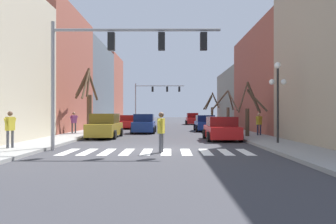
# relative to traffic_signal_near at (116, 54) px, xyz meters

# --- Properties ---
(ground_plane) EXTENTS (240.00, 240.00, 0.00)m
(ground_plane) POSITION_rel_traffic_signal_near_xyz_m (1.93, 0.37, -4.61)
(ground_plane) COLOR #38383D
(sidewalk_left) EXTENTS (2.61, 90.00, 0.15)m
(sidewalk_left) POSITION_rel_traffic_signal_near_xyz_m (-4.59, 0.37, -4.53)
(sidewalk_left) COLOR gray
(sidewalk_left) RESTS_ON ground_plane
(sidewalk_right) EXTENTS (2.61, 90.00, 0.15)m
(sidewalk_right) POSITION_rel_traffic_signal_near_xyz_m (8.45, 0.37, -4.53)
(sidewalk_right) COLOR gray
(sidewalk_right) RESTS_ON ground_plane
(building_row_left) EXTENTS (6.00, 48.87, 11.12)m
(building_row_left) POSITION_rel_traffic_signal_near_xyz_m (-8.90, 19.48, 0.65)
(building_row_left) COLOR #BCB299
(building_row_left) RESTS_ON ground_plane
(building_row_right) EXTENTS (6.00, 40.29, 12.25)m
(building_row_right) POSITION_rel_traffic_signal_near_xyz_m (12.75, 12.24, 0.38)
(building_row_right) COLOR tan
(building_row_right) RESTS_ON ground_plane
(crosswalk_stripes) EXTENTS (8.55, 2.60, 0.01)m
(crosswalk_stripes) POSITION_rel_traffic_signal_near_xyz_m (1.93, -0.58, -4.61)
(crosswalk_stripes) COLOR white
(crosswalk_stripes) RESTS_ON ground_plane
(traffic_signal_near) EXTENTS (8.06, 0.28, 6.14)m
(traffic_signal_near) POSITION_rel_traffic_signal_near_xyz_m (0.00, 0.00, 0.00)
(traffic_signal_near) COLOR gray
(traffic_signal_near) RESTS_ON ground_plane
(traffic_signal_far) EXTENTS (7.95, 0.28, 6.58)m
(traffic_signal_far) POSITION_rel_traffic_signal_near_xyz_m (-0.12, 37.32, 0.32)
(traffic_signal_far) COLOR gray
(traffic_signal_far) RESTS_ON ground_plane
(street_lamp_right_corner) EXTENTS (0.95, 0.36, 4.43)m
(street_lamp_right_corner) POSITION_rel_traffic_signal_near_xyz_m (8.47, 2.48, -1.33)
(street_lamp_right_corner) COLOR black
(street_lamp_right_corner) RESTS_ON sidewalk_right
(car_parked_right_near) EXTENTS (2.04, 4.37, 1.54)m
(car_parked_right_near) POSITION_rel_traffic_signal_near_xyz_m (-2.15, 21.49, -3.88)
(car_parked_right_near) COLOR red
(car_parked_right_near) RESTS_ON ground_plane
(car_at_intersection) EXTENTS (2.07, 4.29, 1.69)m
(car_at_intersection) POSITION_rel_traffic_signal_near_xyz_m (0.23, 13.53, -3.82)
(car_at_intersection) COLOR navy
(car_at_intersection) RESTS_ON ground_plane
(car_driving_toward_lane) EXTENTS (2.05, 4.39, 1.56)m
(car_driving_toward_lane) POSITION_rel_traffic_signal_near_xyz_m (5.99, 16.58, -3.87)
(car_driving_toward_lane) COLOR navy
(car_driving_toward_lane) RESTS_ON ground_plane
(car_parked_right_far) EXTENTS (2.09, 4.87, 1.74)m
(car_parked_right_far) POSITION_rel_traffic_signal_near_xyz_m (-2.12, 7.93, -3.80)
(car_parked_right_far) COLOR #A38423
(car_parked_right_far) RESTS_ON ground_plane
(car_parked_right_mid) EXTENTS (2.19, 4.23, 1.54)m
(car_parked_right_mid) POSITION_rel_traffic_signal_near_xyz_m (5.93, 5.93, -3.88)
(car_parked_right_mid) COLOR red
(car_parked_right_mid) RESTS_ON ground_plane
(car_parked_left_mid) EXTENTS (2.05, 4.89, 1.78)m
(car_parked_left_mid) POSITION_rel_traffic_signal_near_xyz_m (5.99, 35.26, -3.78)
(car_parked_left_mid) COLOR red
(car_parked_left_mid) RESTS_ON ground_plane
(pedestrian_waiting_at_curb) EXTENTS (0.64, 0.45, 1.64)m
(pedestrian_waiting_at_curb) POSITION_rel_traffic_signal_near_xyz_m (9.10, 8.57, -3.49)
(pedestrian_waiting_at_curb) COLOR #282D47
(pedestrian_waiting_at_curb) RESTS_ON sidewalk_right
(pedestrian_near_right_corner) EXTENTS (0.56, 0.60, 1.71)m
(pedestrian_near_right_corner) POSITION_rel_traffic_signal_near_xyz_m (-5.29, 11.06, -3.45)
(pedestrian_near_right_corner) COLOR #4C4C51
(pedestrian_near_right_corner) RESTS_ON sidewalk_left
(pedestrian_on_right_sidewalk) EXTENTS (0.33, 0.73, 1.72)m
(pedestrian_on_right_sidewalk) POSITION_rel_traffic_signal_near_xyz_m (-4.93, -0.30, -3.44)
(pedestrian_on_right_sidewalk) COLOR #4C4C51
(pedestrian_on_right_sidewalk) RESTS_ON sidewalk_left
(pedestrian_on_left_sidewalk) EXTENTS (0.33, 0.78, 1.82)m
(pedestrian_on_left_sidewalk) POSITION_rel_traffic_signal_near_xyz_m (2.15, -0.82, -3.53)
(pedestrian_on_left_sidewalk) COLOR #4C4C51
(pedestrian_on_left_sidewalk) RESTS_ON ground_plane
(street_tree_right_far) EXTENTS (1.81, 3.75, 5.38)m
(street_tree_right_far) POSITION_rel_traffic_signal_near_xyz_m (-4.22, 11.37, -1.80)
(street_tree_right_far) COLOR brown
(street_tree_right_far) RESTS_ON sidewalk_left
(street_tree_left_near) EXTENTS (2.13, 1.35, 3.87)m
(street_tree_left_near) POSITION_rel_traffic_signal_near_xyz_m (8.23, 7.62, -2.56)
(street_tree_left_near) COLOR #473828
(street_tree_left_near) RESTS_ON sidewalk_right
(street_tree_right_mid) EXTENTS (2.52, 2.56, 4.02)m
(street_tree_right_mid) POSITION_rel_traffic_signal_near_xyz_m (8.51, 18.41, -2.51)
(street_tree_right_mid) COLOR brown
(street_tree_right_mid) RESTS_ON sidewalk_right
(street_tree_left_mid) EXTENTS (2.55, 2.25, 4.62)m
(street_tree_left_mid) POSITION_rel_traffic_signal_near_xyz_m (8.46, 31.78, -2.15)
(street_tree_left_mid) COLOR brown
(street_tree_left_mid) RESTS_ON sidewalk_right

